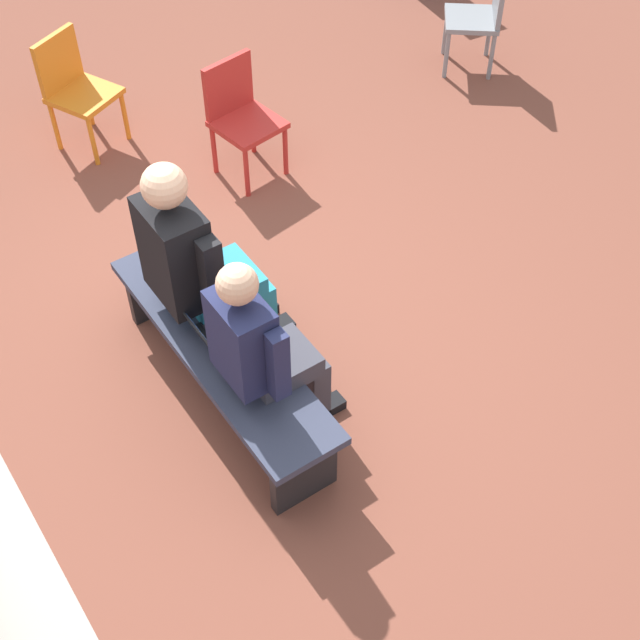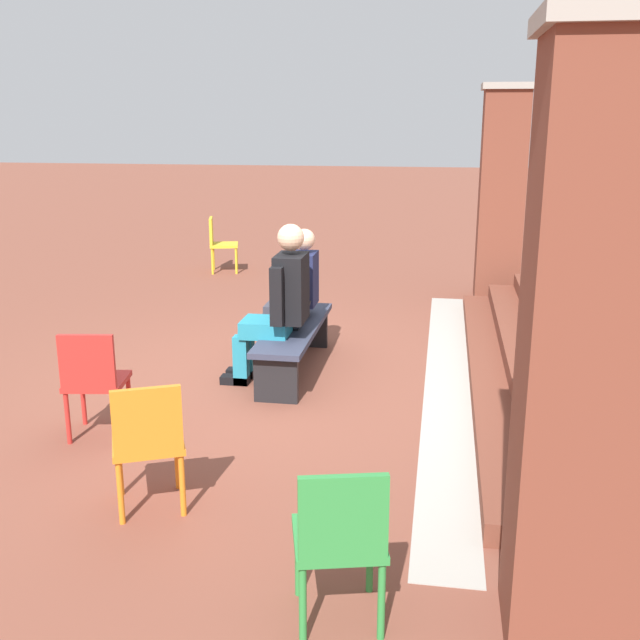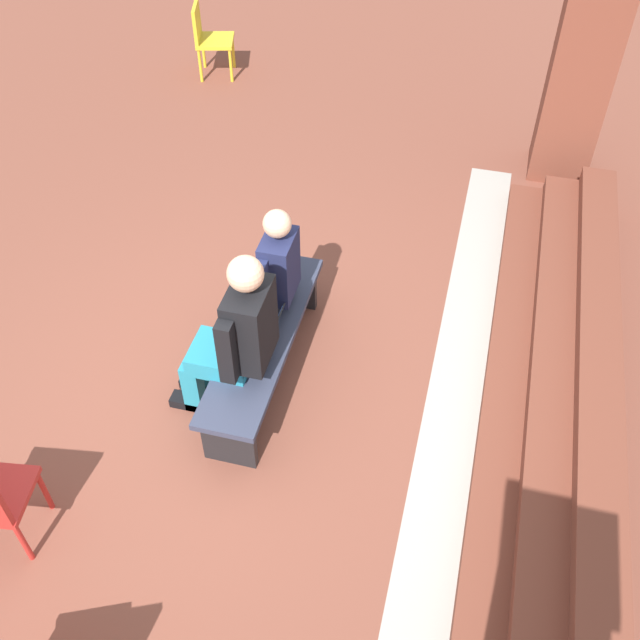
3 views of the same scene
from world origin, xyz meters
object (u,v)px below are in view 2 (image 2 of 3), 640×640
object	(u,v)px
person_student	(294,291)
plastic_chair_foreground	(340,536)
person_adult	(279,301)
bench	(294,335)
plastic_chair_near_bench_left	(93,377)
laptop	(295,321)
plastic_chair_mid_courtyard	(219,241)
plastic_chair_far_left	(148,438)

from	to	relation	value
person_student	plastic_chair_foreground	world-z (taller)	person_student
person_adult	plastic_chair_foreground	size ratio (longest dim) A/B	1.72
bench	plastic_chair_near_bench_left	bearing A→B (deg)	-33.97
person_adult	plastic_chair_near_bench_left	bearing A→B (deg)	-37.89
person_adult	laptop	distance (m)	0.41
plastic_chair_foreground	plastic_chair_mid_courtyard	xyz separation A→B (m)	(-7.96, -2.98, 0.00)
bench	plastic_chair_near_bench_left	size ratio (longest dim) A/B	2.14
bench	laptop	size ratio (longest dim) A/B	5.63
plastic_chair_foreground	plastic_chair_near_bench_left	size ratio (longest dim) A/B	1.00
laptop	plastic_chair_foreground	xyz separation A→B (m)	(3.54, 0.91, -0.02)
plastic_chair_near_bench_left	plastic_chair_mid_courtyard	xyz separation A→B (m)	(-6.12, -0.89, 0.00)
plastic_chair_foreground	plastic_chair_far_left	bearing A→B (deg)	-124.38
bench	plastic_chair_far_left	bearing A→B (deg)	-7.53
person_student	plastic_chair_foreground	xyz separation A→B (m)	(3.90, 0.99, -0.22)
person_student	plastic_chair_mid_courtyard	size ratio (longest dim) A/B	1.56
plastic_chair_mid_courtyard	plastic_chair_foreground	bearing A→B (deg)	20.52
bench	person_adult	xyz separation A→B (m)	(0.33, -0.07, 0.40)
person_adult	plastic_chair_mid_courtyard	world-z (taller)	person_adult
person_student	plastic_chair_near_bench_left	bearing A→B (deg)	-28.00
bench	plastic_chair_mid_courtyard	bearing A→B (deg)	-154.95
plastic_chair_near_bench_left	laptop	bearing A→B (deg)	145.49
laptop	plastic_chair_near_bench_left	distance (m)	2.07
bench	plastic_chair_far_left	xyz separation A→B (m)	(2.69, -0.36, 0.13)
plastic_chair_mid_courtyard	person_adult	bearing A→B (deg)	22.76
laptop	plastic_chair_foreground	bearing A→B (deg)	14.42
person_student	person_adult	distance (m)	0.67
laptop	plastic_chair_near_bench_left	size ratio (longest dim) A/B	0.38
plastic_chair_foreground	plastic_chair_mid_courtyard	size ratio (longest dim) A/B	1.00
plastic_chair_mid_courtyard	bench	bearing A→B (deg)	25.05
person_adult	plastic_chair_near_bench_left	size ratio (longest dim) A/B	1.72
person_student	person_adult	bearing A→B (deg)	-0.70
laptop	plastic_chair_mid_courtyard	world-z (taller)	plastic_chair_mid_courtyard
plastic_chair_foreground	plastic_chair_near_bench_left	bearing A→B (deg)	-131.32
person_adult	plastic_chair_foreground	world-z (taller)	person_adult
plastic_chair_near_bench_left	plastic_chair_far_left	distance (m)	1.25
laptop	person_student	bearing A→B (deg)	-167.76
laptop	plastic_chair_near_bench_left	bearing A→B (deg)	-34.51
plastic_chair_near_bench_left	plastic_chair_far_left	world-z (taller)	same
bench	plastic_chair_foreground	distance (m)	3.68
plastic_chair_near_bench_left	plastic_chair_mid_courtyard	size ratio (longest dim) A/B	1.00
person_adult	plastic_chair_foreground	distance (m)	3.40
laptop	plastic_chair_mid_courtyard	size ratio (longest dim) A/B	0.38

